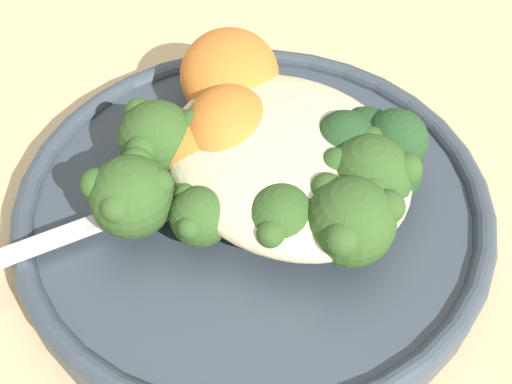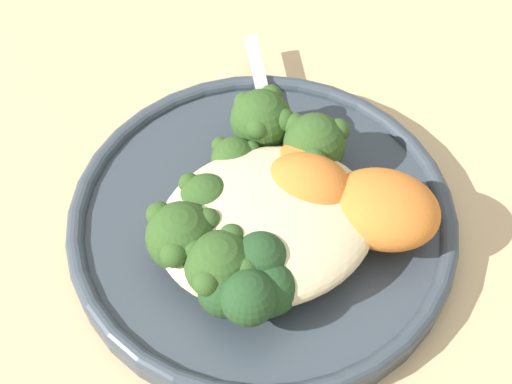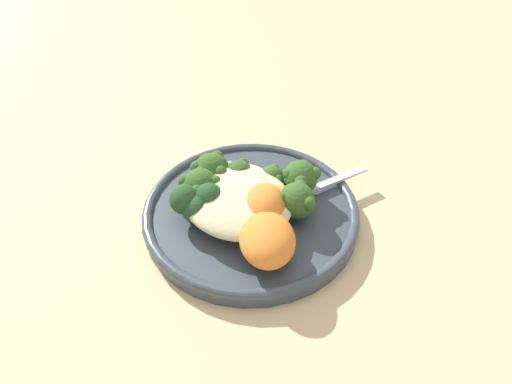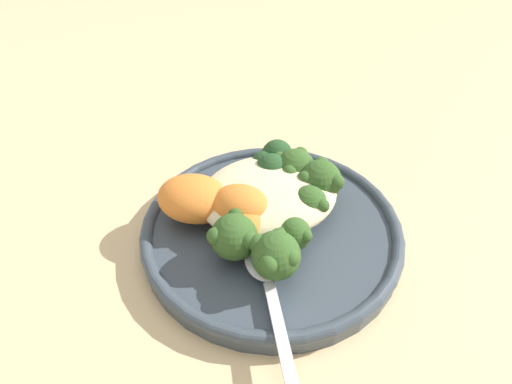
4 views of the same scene
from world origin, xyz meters
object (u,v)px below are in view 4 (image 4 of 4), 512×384
object	(u,v)px
broccoli_stalk_2	(280,225)
broccoli_stalk_0	(237,229)
broccoli_stalk_4	(309,184)
broccoli_stalk_5	(290,172)
kale_tuft	(278,166)
sweet_potato_chunk_3	(246,221)
sweet_potato_chunk_1	(241,208)
sweet_potato_chunk_2	(194,198)
broccoli_stalk_1	(270,245)
broccoli_stalk_6	(260,178)
plate	(271,227)
sweet_potato_chunk_0	(204,203)
broccoli_stalk_3	(297,204)
spoon	(267,271)
quinoa_mound	(268,194)

from	to	relation	value
broccoli_stalk_2	broccoli_stalk_0	bearing A→B (deg)	-115.97
broccoli_stalk_4	broccoli_stalk_5	world-z (taller)	same
broccoli_stalk_5	kale_tuft	xyz separation A→B (m)	(-0.01, 0.01, -0.00)
sweet_potato_chunk_3	sweet_potato_chunk_1	bearing A→B (deg)	86.44
kale_tuft	broccoli_stalk_5	bearing A→B (deg)	-64.91
broccoli_stalk_4	sweet_potato_chunk_1	distance (m)	0.07
broccoli_stalk_4	sweet_potato_chunk_2	world-z (taller)	broccoli_stalk_4
broccoli_stalk_1	sweet_potato_chunk_1	bearing A→B (deg)	-168.83
broccoli_stalk_0	broccoli_stalk_6	xyz separation A→B (m)	(0.05, 0.07, -0.01)
plate	sweet_potato_chunk_1	xyz separation A→B (m)	(-0.03, 0.01, 0.03)
sweet_potato_chunk_0	broccoli_stalk_5	bearing A→B (deg)	4.72
broccoli_stalk_4	plate	bearing A→B (deg)	-153.17
plate	broccoli_stalk_1	bearing A→B (deg)	-114.83
broccoli_stalk_6	kale_tuft	xyz separation A→B (m)	(0.02, 0.00, 0.01)
broccoli_stalk_2	broccoli_stalk_1	bearing A→B (deg)	-60.55
sweet_potato_chunk_3	kale_tuft	bearing A→B (deg)	46.26
broccoli_stalk_3	broccoli_stalk_5	xyz separation A→B (m)	(0.01, 0.04, 0.00)
broccoli_stalk_3	sweet_potato_chunk_1	distance (m)	0.05
plate	broccoli_stalk_3	size ratio (longest dim) A/B	3.22
kale_tuft	spoon	world-z (taller)	kale_tuft
broccoli_stalk_0	sweet_potato_chunk_3	xyz separation A→B (m)	(0.01, 0.01, -0.00)
broccoli_stalk_0	broccoli_stalk_5	size ratio (longest dim) A/B	1.01
broccoli_stalk_3	broccoli_stalk_2	bearing A→B (deg)	-111.36
broccoli_stalk_0	sweet_potato_chunk_1	xyz separation A→B (m)	(0.01, 0.02, 0.00)
broccoli_stalk_0	sweet_potato_chunk_0	bearing A→B (deg)	-131.75
broccoli_stalk_5	sweet_potato_chunk_0	distance (m)	0.09
broccoli_stalk_6	sweet_potato_chunk_0	size ratio (longest dim) A/B	1.17
broccoli_stalk_4	sweet_potato_chunk_0	xyz separation A→B (m)	(-0.10, 0.02, -0.00)
sweet_potato_chunk_0	broccoli_stalk_1	bearing A→B (deg)	-63.83
plate	broccoli_stalk_5	distance (m)	0.06
broccoli_stalk_1	plate	bearing A→B (deg)	157.53
kale_tuft	quinoa_mound	bearing A→B (deg)	-126.36
broccoli_stalk_3	broccoli_stalk_4	bearing A→B (deg)	73.97
spoon	broccoli_stalk_0	bearing A→B (deg)	-152.16
sweet_potato_chunk_2	broccoli_stalk_2	bearing A→B (deg)	-40.65
broccoli_stalk_1	broccoli_stalk_3	size ratio (longest dim) A/B	1.58
broccoli_stalk_3	kale_tuft	size ratio (longest dim) A/B	1.31
plate	broccoli_stalk_6	world-z (taller)	broccoli_stalk_6
sweet_potato_chunk_1	spoon	world-z (taller)	sweet_potato_chunk_1
sweet_potato_chunk_2	spoon	size ratio (longest dim) A/B	0.53
broccoli_stalk_2	spoon	xyz separation A→B (m)	(-0.03, -0.04, -0.01)
sweet_potato_chunk_1	sweet_potato_chunk_3	distance (m)	0.01
broccoli_stalk_1	kale_tuft	xyz separation A→B (m)	(0.05, 0.10, 0.00)
quinoa_mound	broccoli_stalk_6	bearing A→B (deg)	83.13
sweet_potato_chunk_3	broccoli_stalk_6	bearing A→B (deg)	57.48
sweet_potato_chunk_0	sweet_potato_chunk_3	world-z (taller)	sweet_potato_chunk_3
broccoli_stalk_2	sweet_potato_chunk_1	size ratio (longest dim) A/B	1.51
broccoli_stalk_2	broccoli_stalk_3	bearing A→B (deg)	103.59
broccoli_stalk_2	sweet_potato_chunk_3	bearing A→B (deg)	-133.74
broccoli_stalk_3	broccoli_stalk_5	world-z (taller)	broccoli_stalk_5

